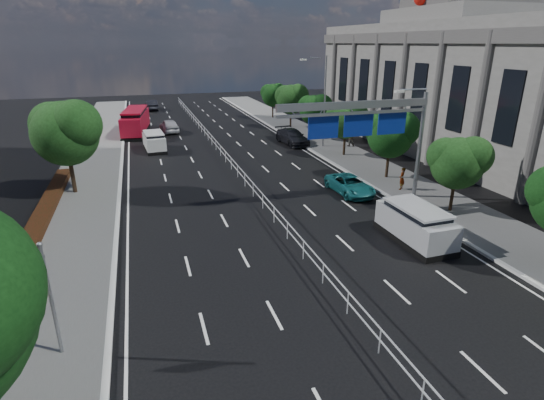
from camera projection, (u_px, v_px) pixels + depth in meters
name	position (u px, v px, depth m)	size (l,w,h in m)	color
ground	(338.00, 303.00, 17.64)	(160.00, 160.00, 0.00)	black
sidewalk_near	(30.00, 359.00, 14.38)	(5.00, 140.00, 0.14)	slate
kerb_near	(109.00, 345.00, 15.09)	(0.25, 140.00, 0.15)	silver
kerb_far	(510.00, 269.00, 20.14)	(0.25, 140.00, 0.15)	silver
median_fence	(227.00, 158.00, 37.58)	(0.05, 85.00, 1.02)	silver
hedge_near	(7.00, 285.00, 18.25)	(1.00, 36.00, 0.44)	black
toilet_sign	(32.00, 283.00, 13.54)	(1.62, 0.18, 4.34)	gray
overhead_gantry	(370.00, 120.00, 26.57)	(10.24, 0.38, 7.45)	gray
streetlight_far	(322.00, 96.00, 42.02)	(2.78, 2.40, 9.00)	gray
civic_hall	(462.00, 85.00, 41.79)	(14.40, 36.00, 14.35)	slate
near_tree_back	(66.00, 130.00, 28.75)	(4.84, 4.51, 6.69)	black
far_tree_c	(459.00, 160.00, 25.84)	(3.52, 3.28, 4.94)	black
far_tree_d	(391.00, 133.00, 32.46)	(3.85, 3.59, 5.34)	black
far_tree_e	(346.00, 119.00, 39.21)	(3.63, 3.38, 5.13)	black
far_tree_f	(315.00, 108.00, 45.94)	(3.52, 3.28, 5.02)	black
far_tree_g	(291.00, 98.00, 52.55)	(3.96, 3.69, 5.45)	black
far_tree_h	(273.00, 94.00, 59.38)	(3.41, 3.18, 4.91)	black
white_minivan	(154.00, 142.00, 42.24)	(2.16, 4.39, 1.85)	black
red_bus	(136.00, 121.00, 50.06)	(3.56, 9.84, 2.87)	black
near_car_silver	(169.00, 126.00, 51.02)	(1.84, 4.57, 1.56)	#B2B4BA
near_car_dark	(151.00, 105.00, 67.88)	(1.69, 4.83, 1.59)	black
silver_minivan	(415.00, 224.00, 22.80)	(2.14, 4.89, 2.02)	black
parked_car_teal	(350.00, 185.00, 30.25)	(2.11, 4.58, 1.27)	#155D61
parked_car_dark	(292.00, 137.00, 45.01)	(2.17, 5.33, 1.55)	black
pedestrian_a	(402.00, 179.00, 30.60)	(0.59, 0.39, 1.61)	gray
pedestrian_b	(350.00, 137.00, 43.42)	(0.92, 0.72, 1.90)	gray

